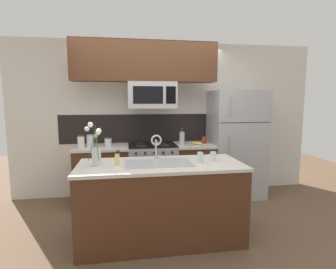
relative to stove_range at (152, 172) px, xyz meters
name	(u,v)px	position (x,y,z in m)	size (l,w,h in m)	color
ground_plane	(159,224)	(0.00, -0.90, -0.46)	(10.00, 10.00, 0.00)	brown
rear_partition	(167,119)	(0.30, 0.38, 0.84)	(5.20, 0.10, 2.60)	silver
splash_band	(150,128)	(0.00, 0.32, 0.69)	(3.01, 0.01, 0.48)	black
back_counter_left	(103,175)	(-0.79, 0.00, -0.01)	(0.85, 0.65, 0.91)	#4C2B19
back_counter_right	(193,171)	(0.69, 0.00, -0.01)	(0.64, 0.65, 0.91)	#4C2B19
stove_range	(152,172)	(0.00, 0.00, 0.00)	(0.76, 0.64, 0.93)	#A8AAAF
microwave	(152,95)	(0.00, -0.02, 1.24)	(0.74, 0.40, 0.40)	#A8AAAF
upper_cabinet_band	(145,62)	(-0.10, -0.05, 1.75)	(2.19, 0.34, 0.60)	#4C2B19
refrigerator	(235,144)	(1.43, 0.02, 0.43)	(0.87, 0.74, 1.78)	#A8AAAF
storage_jar_tall	(81,141)	(-1.10, -0.01, 0.54)	(0.11, 0.11, 0.19)	silver
storage_jar_medium	(90,141)	(-0.96, -0.01, 0.54)	(0.11, 0.11, 0.19)	silver
storage_jar_short	(108,142)	(-0.69, 0.01, 0.52)	(0.11, 0.11, 0.14)	silver
banana_bunch	(197,143)	(0.74, -0.06, 0.47)	(0.19, 0.12, 0.07)	yellow
french_press	(182,138)	(0.50, 0.06, 0.55)	(0.09, 0.09, 0.27)	silver
coffee_tin	(204,140)	(0.88, 0.05, 0.50)	(0.08, 0.08, 0.11)	#B22D23
island_counter	(161,201)	(-0.02, -1.25, -0.01)	(1.88, 0.80, 0.91)	#4C2B19
kitchen_sink	(158,169)	(-0.05, -1.25, 0.38)	(0.76, 0.42, 0.16)	#ADAFB5
sink_faucet	(156,143)	(-0.05, -1.04, 0.65)	(0.14, 0.14, 0.31)	#B7BABF
dish_soap_bottle	(117,159)	(-0.51, -1.26, 0.52)	(0.06, 0.05, 0.16)	#DBCC75
drinking_glass	(200,157)	(0.43, -1.30, 0.51)	(0.07, 0.07, 0.13)	silver
spare_glass	(213,156)	(0.61, -1.23, 0.50)	(0.07, 0.07, 0.11)	silver
flower_vase	(96,151)	(-0.74, -1.24, 0.61)	(0.17, 0.17, 0.48)	silver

